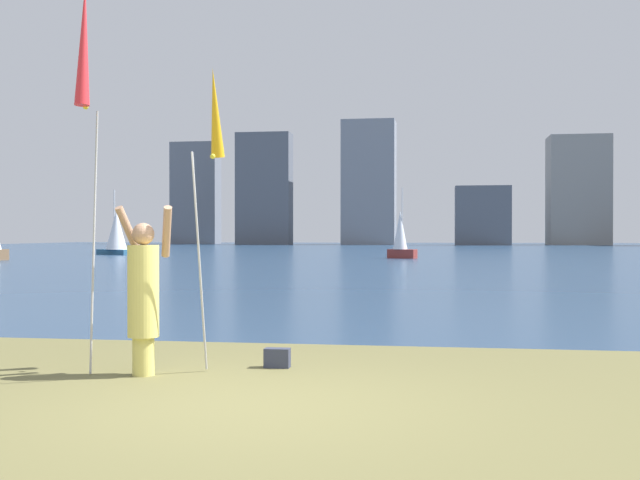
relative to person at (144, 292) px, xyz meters
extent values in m
cube|color=navy|center=(1.43, 60.66, -0.96)|extent=(120.00, 116.14, 0.12)
cube|color=#33301C|center=(1.43, 2.59, -0.92)|extent=(120.00, 0.70, 0.02)
cylinder|color=#D8CC66|center=(0.00, -0.01, -0.69)|extent=(0.23, 0.23, 0.41)
cylinder|color=#D8CC66|center=(0.00, -0.01, 0.01)|extent=(0.33, 0.33, 0.99)
sphere|color=tan|center=(0.00, -0.01, 0.62)|extent=(0.24, 0.24, 0.24)
cylinder|color=tan|center=(-0.21, 0.13, 0.65)|extent=(0.24, 0.38, 0.57)
cylinder|color=tan|center=(0.21, 0.13, 0.65)|extent=(0.24, 0.38, 0.57)
cylinder|color=#B2B2B7|center=(-0.60, 0.08, 0.54)|extent=(0.02, 0.22, 2.88)
cone|color=red|center=(-0.60, -0.16, 2.66)|extent=(0.16, 0.25, 1.36)
sphere|color=yellow|center=(-0.60, -0.12, 1.99)|extent=(0.06, 0.06, 0.06)
cylinder|color=#B2B2B7|center=(0.60, 0.08, 0.30)|extent=(0.02, 0.52, 2.36)
cone|color=yellow|center=(0.60, 0.68, 2.02)|extent=(0.16, 0.37, 1.03)
sphere|color=yellow|center=(0.60, 0.58, 1.51)|extent=(0.06, 0.06, 0.06)
cube|color=#33384C|center=(1.33, 0.69, -0.79)|extent=(0.29, 0.15, 0.22)
cube|color=maroon|center=(0.91, 39.73, -0.62)|extent=(1.85, 1.22, 0.55)
cylinder|color=silver|center=(0.91, 39.73, 1.54)|extent=(0.06, 0.06, 3.78)
cone|color=white|center=(0.79, 39.77, 0.83)|extent=(1.11, 1.11, 2.37)
cube|color=#2D6084|center=(-19.89, 45.02, -0.72)|extent=(3.06, 2.13, 0.37)
cylinder|color=silver|center=(-19.89, 45.02, 1.62)|extent=(0.09, 0.09, 4.29)
cone|color=white|center=(-19.69, 44.92, 0.86)|extent=(2.01, 2.01, 2.78)
cube|color=slate|center=(-31.69, 100.74, 6.41)|extent=(6.71, 3.39, 14.62)
cube|color=#565B66|center=(-20.20, 94.85, 6.61)|extent=(7.30, 3.35, 15.02)
cube|color=gray|center=(-6.22, 96.92, 7.40)|extent=(7.08, 5.41, 16.60)
cube|color=#565B66|center=(8.67, 94.88, 2.89)|extent=(7.00, 4.81, 7.59)
cube|color=gray|center=(21.19, 98.59, 6.24)|extent=(7.70, 5.43, 14.29)
camera|label=1|loc=(3.15, -8.01, 0.63)|focal=43.85mm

